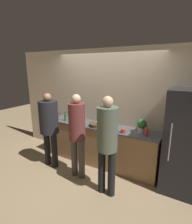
{
  "coord_description": "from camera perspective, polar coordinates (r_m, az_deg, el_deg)",
  "views": [
    {
      "loc": [
        1.79,
        -2.95,
        2.2
      ],
      "look_at": [
        0.0,
        0.13,
        1.28
      ],
      "focal_mm": 28.0,
      "sensor_mm": 36.0,
      "label": 1
    }
  ],
  "objects": [
    {
      "name": "potted_plant",
      "position": [
        3.56,
        14.73,
        -4.3
      ],
      "size": [
        0.19,
        0.19,
        0.28
      ],
      "color": "beige",
      "rests_on": "counter"
    },
    {
      "name": "wall_back",
      "position": [
        4.07,
        3.35,
        1.75
      ],
      "size": [
        5.2,
        0.06,
        2.6
      ],
      "color": "#C6B293",
      "rests_on": "ground_plane"
    },
    {
      "name": "utensil_crock",
      "position": [
        4.42,
        -6.09,
        -1.24
      ],
      "size": [
        0.1,
        0.1,
        0.28
      ],
      "color": "silver",
      "rests_on": "counter"
    },
    {
      "name": "bottle_red",
      "position": [
        3.44,
        16.04,
        -6.29
      ],
      "size": [
        0.06,
        0.06,
        0.21
      ],
      "color": "red",
      "rests_on": "counter"
    },
    {
      "name": "refrigerator",
      "position": [
        3.44,
        26.82,
        -8.87
      ],
      "size": [
        0.63,
        0.7,
        1.85
      ],
      "color": "#232328",
      "rests_on": "ground_plane"
    },
    {
      "name": "cup_red",
      "position": [
        3.52,
        8.89,
        -6.08
      ],
      "size": [
        0.09,
        0.09,
        0.09
      ],
      "color": "#A33D33",
      "rests_on": "counter"
    },
    {
      "name": "ground_plane",
      "position": [
        4.09,
        -0.97,
        -18.03
      ],
      "size": [
        14.0,
        14.0,
        0.0
      ],
      "primitive_type": "plane",
      "color": "#9E8460"
    },
    {
      "name": "bottle_green",
      "position": [
        4.3,
        -9.96,
        -1.68
      ],
      "size": [
        0.06,
        0.06,
        0.23
      ],
      "color": "#236033",
      "rests_on": "counter"
    },
    {
      "name": "fruit_bowl",
      "position": [
        3.86,
        0.29,
        -4.13
      ],
      "size": [
        0.33,
        0.33,
        0.11
      ],
      "color": "#4C3323",
      "rests_on": "counter"
    },
    {
      "name": "person_left",
      "position": [
        3.93,
        -15.1,
        -3.36
      ],
      "size": [
        0.41,
        0.41,
        1.67
      ],
      "color": "black",
      "rests_on": "ground_plane"
    },
    {
      "name": "counter",
      "position": [
        4.11,
        1.4,
        -10.43
      ],
      "size": [
        2.67,
        0.58,
        0.93
      ],
      "color": "#9E754C",
      "rests_on": "ground_plane"
    },
    {
      "name": "person_right",
      "position": [
        2.93,
        3.64,
        -8.62
      ],
      "size": [
        0.35,
        0.35,
        1.76
      ],
      "color": "black",
      "rests_on": "ground_plane"
    },
    {
      "name": "person_center",
      "position": [
        3.43,
        -6.18,
        -5.96
      ],
      "size": [
        0.32,
        0.32,
        1.71
      ],
      "color": "#4C4742",
      "rests_on": "ground_plane"
    }
  ]
}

